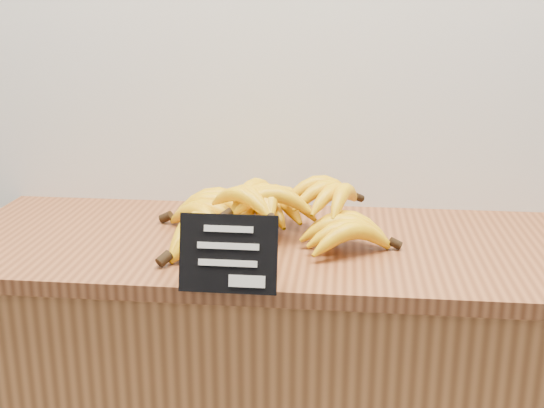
% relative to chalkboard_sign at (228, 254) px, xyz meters
% --- Properties ---
extents(counter_top, '(1.35, 0.54, 0.03)m').
position_rel_chalkboard_sign_xyz_m(counter_top, '(0.05, 0.27, -0.08)').
color(counter_top, brown).
rests_on(counter_top, counter).
extents(chalkboard_sign, '(0.17, 0.04, 0.13)m').
position_rel_chalkboard_sign_xyz_m(chalkboard_sign, '(0.00, 0.00, 0.00)').
color(chalkboard_sign, black).
rests_on(chalkboard_sign, counter_top).
extents(banana_pile, '(0.51, 0.38, 0.12)m').
position_rel_chalkboard_sign_xyz_m(banana_pile, '(0.02, 0.28, -0.02)').
color(banana_pile, '#ECB709').
rests_on(banana_pile, counter_top).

